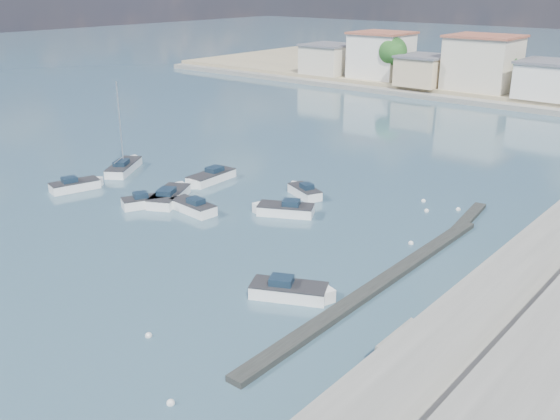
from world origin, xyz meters
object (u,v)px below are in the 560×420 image
object	(u,v)px
motorboat_h	(293,292)
motorboat_b	(148,202)
sailboat	(125,167)
motorboat_a	(170,196)
motorboat_c	(191,207)
motorboat_g	(209,178)
motorboat_d	(283,210)
motorboat_f	(304,192)
motorboat_e	(77,186)

from	to	relation	value
motorboat_h	motorboat_b	bearing A→B (deg)	166.02
motorboat_b	sailboat	size ratio (longest dim) A/B	0.46
motorboat_a	motorboat_c	distance (m)	3.45
motorboat_a	motorboat_g	xyz separation A→B (m)	(-1.12, 5.74, 0.00)
motorboat_b	motorboat_d	bearing A→B (deg)	29.70
motorboat_b	motorboat_f	distance (m)	13.34
motorboat_e	sailboat	size ratio (longest dim) A/B	0.53
motorboat_a	motorboat_b	size ratio (longest dim) A/B	1.36
motorboat_c	motorboat_f	size ratio (longest dim) A/B	1.21
motorboat_g	motorboat_c	bearing A→B (deg)	-55.16
motorboat_e	motorboat_g	xyz separation A→B (m)	(7.52, 9.17, 0.00)
motorboat_b	motorboat_d	xyz separation A→B (m)	(9.91, 5.65, -0.00)
motorboat_d	motorboat_f	world-z (taller)	same
motorboat_a	motorboat_c	world-z (taller)	same
motorboat_a	motorboat_h	distance (m)	20.24
motorboat_d	motorboat_e	size ratio (longest dim) A/B	1.02
motorboat_d	motorboat_f	size ratio (longest dim) A/B	1.20
motorboat_b	motorboat_d	distance (m)	11.41
motorboat_g	motorboat_h	world-z (taller)	same
motorboat_c	motorboat_f	distance (m)	10.09
motorboat_a	motorboat_g	bearing A→B (deg)	101.00
motorboat_c	motorboat_d	size ratio (longest dim) A/B	1.01
motorboat_e	motorboat_a	bearing A→B (deg)	21.71
motorboat_b	motorboat_c	bearing A→B (deg)	21.83
motorboat_d	motorboat_g	distance (m)	10.98
motorboat_c	sailboat	distance (m)	14.09
motorboat_d	motorboat_g	xyz separation A→B (m)	(-10.74, 2.27, 0.00)
motorboat_e	motorboat_f	world-z (taller)	same
motorboat_c	motorboat_a	bearing A→B (deg)	167.99
motorboat_c	motorboat_d	world-z (taller)	same
motorboat_c	motorboat_h	xyz separation A→B (m)	(15.62, -6.27, -0.00)
sailboat	motorboat_a	bearing A→B (deg)	-16.28
motorboat_f	motorboat_g	size ratio (longest dim) A/B	0.72
motorboat_g	motorboat_a	bearing A→B (deg)	-79.00
motorboat_d	motorboat_b	bearing A→B (deg)	-150.30
motorboat_d	motorboat_e	world-z (taller)	same
motorboat_b	sailboat	world-z (taller)	sailboat
motorboat_f	sailboat	distance (m)	19.04
motorboat_b	motorboat_g	bearing A→B (deg)	96.00
motorboat_c	motorboat_h	world-z (taller)	same
motorboat_c	motorboat_e	bearing A→B (deg)	-167.24
sailboat	motorboat_e	bearing A→B (deg)	-76.20
motorboat_f	sailboat	size ratio (longest dim) A/B	0.45
motorboat_a	motorboat_e	bearing A→B (deg)	-158.29
motorboat_b	sailboat	distance (m)	11.20
motorboat_e	motorboat_h	world-z (taller)	same
motorboat_b	motorboat_f	size ratio (longest dim) A/B	1.03
motorboat_f	motorboat_h	size ratio (longest dim) A/B	0.82
motorboat_a	motorboat_h	bearing A→B (deg)	-20.19
motorboat_c	motorboat_f	bearing A→B (deg)	62.08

